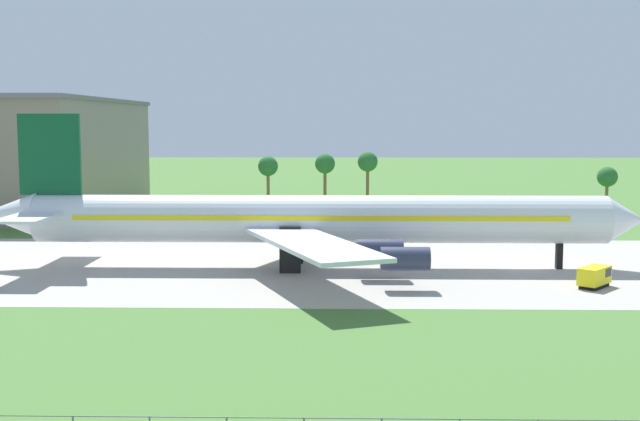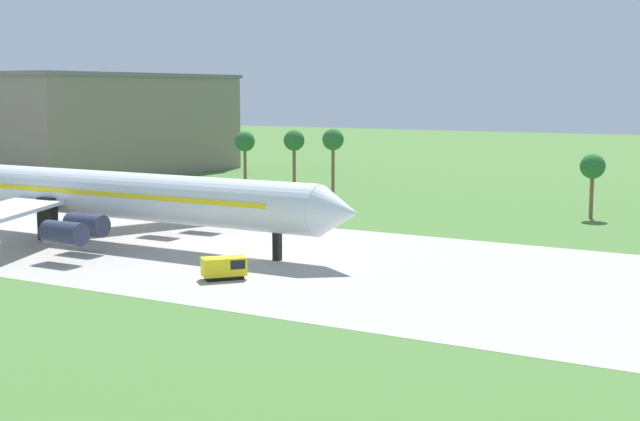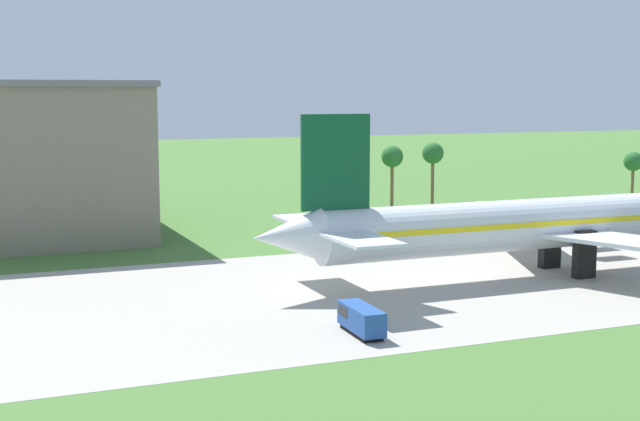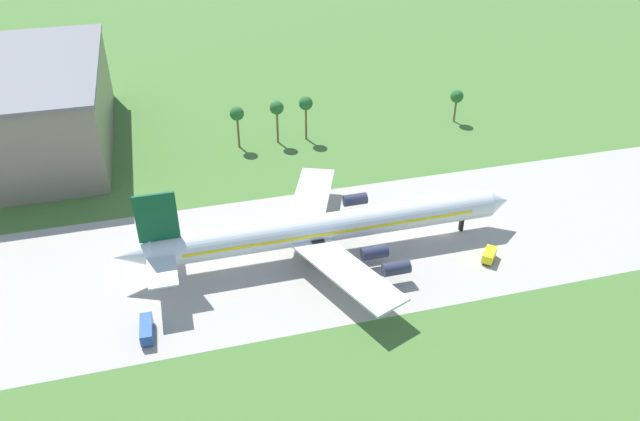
# 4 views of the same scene
# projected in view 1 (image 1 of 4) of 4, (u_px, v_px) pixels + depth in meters

# --- Properties ---
(ground_plane) EXTENTS (600.00, 600.00, 0.00)m
(ground_plane) POSITION_uv_depth(u_px,v_px,m) (524.00, 267.00, 95.60)
(ground_plane) COLOR #477233
(taxiway_strip) EXTENTS (320.00, 44.00, 0.02)m
(taxiway_strip) POSITION_uv_depth(u_px,v_px,m) (524.00, 267.00, 95.60)
(taxiway_strip) COLOR #A8A399
(taxiway_strip) RESTS_ON ground_plane
(jet_airliner) EXTENTS (78.70, 51.27, 18.24)m
(jet_airliner) POSITION_uv_depth(u_px,v_px,m) (309.00, 219.00, 94.58)
(jet_airliner) COLOR silver
(jet_airliner) RESTS_ON ground_plane
(baggage_tug) EXTENTS (4.28, 4.51, 2.20)m
(baggage_tug) POSITION_uv_depth(u_px,v_px,m) (595.00, 276.00, 83.79)
(baggage_tug) COLOR black
(baggage_tug) RESTS_ON ground_plane
(terminal_building) EXTENTS (36.72, 61.20, 21.88)m
(terminal_building) POSITION_uv_depth(u_px,v_px,m) (23.00, 154.00, 158.99)
(terminal_building) COLOR slate
(terminal_building) RESTS_ON ground_plane
(palm_tree_row) EXTENTS (64.25, 3.60, 12.00)m
(palm_tree_row) POSITION_uv_depth(u_px,v_px,m) (391.00, 169.00, 143.49)
(palm_tree_row) COLOR brown
(palm_tree_row) RESTS_ON ground_plane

